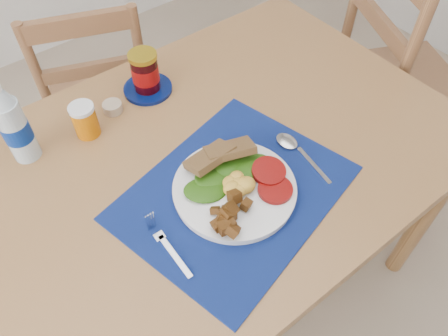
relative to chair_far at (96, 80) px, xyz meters
The scene contains 12 objects.
ground 1.04m from the chair_far, 91.51° to the right, with size 4.00×4.00×0.00m, color gray.
table 0.70m from the chair_far, 91.96° to the right, with size 1.40×0.90×0.75m.
chair_far is the anchor object (origin of this frame).
chair_end 1.12m from the chair_far, 35.11° to the right, with size 0.58×0.59×1.22m.
placemat 0.85m from the chair_far, 90.90° to the right, with size 0.52×0.40×0.00m, color black.
breakfast_plate 0.86m from the chair_far, 91.29° to the right, with size 0.29×0.29×0.07m.
fork 0.90m from the chair_far, 104.48° to the right, with size 0.02×0.17×0.00m.
spoon 0.87m from the chair_far, 76.77° to the right, with size 0.05×0.20×0.01m.
water_bottle 0.62m from the chair_far, 130.33° to the right, with size 0.07×0.07×0.23m.
juice_glass 0.54m from the chair_far, 113.94° to the right, with size 0.06×0.06×0.09m, color #C56205.
ramekin 0.47m from the chair_far, 104.33° to the right, with size 0.05×0.05×0.03m, color tan.
jam_on_saucer 0.47m from the chair_far, 87.19° to the right, with size 0.14×0.14×0.13m.
Camera 1 is at (-0.38, -0.41, 1.59)m, focal length 35.00 mm.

